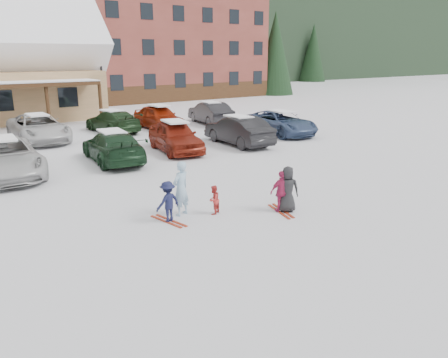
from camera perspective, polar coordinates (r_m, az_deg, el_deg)
ground at (r=13.15m, az=1.47°, el=-5.38°), size 160.00×160.00×0.00m
alpine_hotel at (r=52.60m, az=-11.72°, el=19.81°), size 31.48×14.01×21.48m
lamp_post at (r=36.91m, az=-15.76°, el=13.94°), size 0.50×0.25×6.93m
conifer_1 at (r=56.08m, az=6.70°, el=17.33°), size 4.84×4.84×11.22m
conifer_3 at (r=55.42m, az=-22.26°, el=15.13°), size 3.96×3.96×9.18m
conifer_4 at (r=69.47m, az=1.20°, el=17.37°), size 5.06×5.06×11.73m
adult_skier at (r=13.36m, az=-5.65°, el=-1.24°), size 0.72×0.59×1.70m
toddler_red at (r=13.50m, az=-1.35°, el=-2.73°), size 0.56×0.52×0.92m
child_navy at (r=12.93m, az=-7.35°, el=-2.96°), size 0.88×0.61×1.24m
skis_child_navy at (r=13.13m, az=-7.25°, el=-5.46°), size 0.47×1.41×0.03m
child_magenta at (r=13.74m, az=7.54°, el=-1.64°), size 0.83×0.51×1.32m
skis_child_magenta at (r=13.95m, az=7.44°, el=-4.17°), size 0.55×1.40×0.03m
bystander_dark at (r=13.77m, az=8.28°, el=-1.34°), size 0.85×0.80×1.46m
parked_car_2 at (r=19.78m, az=-26.78°, el=2.55°), size 2.92×5.78×1.57m
parked_car_3 at (r=20.75m, az=-14.32°, el=4.14°), size 2.51×5.10×1.43m
parked_car_4 at (r=22.43m, az=-6.38°, el=5.55°), size 2.59×4.82×1.56m
parked_car_5 at (r=24.07m, az=1.89°, el=6.36°), size 1.91×4.83×1.56m
parked_car_6 at (r=27.44m, az=7.39°, el=7.30°), size 2.73×5.36×1.45m
parked_car_10 at (r=27.06m, az=-23.06°, el=6.14°), size 2.62×5.58×1.54m
parked_car_11 at (r=28.96m, az=-14.36°, el=7.32°), size 2.43×4.97×1.39m
parked_car_12 at (r=29.59m, az=-8.48°, el=7.99°), size 2.06×4.69×1.57m
parked_car_13 at (r=31.56m, az=-1.80°, el=8.62°), size 2.34×4.88×1.54m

